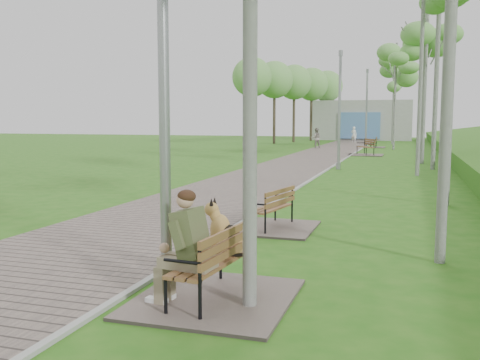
% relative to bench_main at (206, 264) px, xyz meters
% --- Properties ---
extents(ground, '(120.00, 120.00, 0.00)m').
position_rel_bench_main_xyz_m(ground, '(-0.98, 0.22, -0.44)').
color(ground, '#266314').
rests_on(ground, ground).
extents(walkway, '(3.50, 67.00, 0.04)m').
position_rel_bench_main_xyz_m(walkway, '(-2.73, 21.72, -0.42)').
color(walkway, '#645751').
rests_on(walkway, ground).
extents(kerb, '(0.10, 67.00, 0.05)m').
position_rel_bench_main_xyz_m(kerb, '(-0.98, 21.72, -0.41)').
color(kerb, '#999993').
rests_on(kerb, ground).
extents(building_north, '(10.00, 5.20, 4.00)m').
position_rel_bench_main_xyz_m(building_north, '(-2.48, 51.19, 1.56)').
color(building_north, '#9E9E99').
rests_on(building_north, ground).
extents(bench_main, '(1.78, 1.98, 1.55)m').
position_rel_bench_main_xyz_m(bench_main, '(0.00, 0.00, 0.00)').
color(bench_main, '#645751').
rests_on(bench_main, ground).
extents(bench_second, '(1.61, 1.79, 0.99)m').
position_rel_bench_main_xyz_m(bench_second, '(-0.30, 4.27, -0.26)').
color(bench_second, '#645751').
rests_on(bench_second, ground).
extents(bench_third, '(1.97, 2.19, 1.21)m').
position_rel_bench_main_xyz_m(bench_third, '(-0.20, 26.63, -0.21)').
color(bench_third, '#645751').
rests_on(bench_third, ground).
extents(bench_far, '(1.62, 1.80, 1.00)m').
position_rel_bench_main_xyz_m(bench_far, '(-0.29, 35.73, -0.25)').
color(bench_far, '#645751').
rests_on(bench_far, ground).
extents(lamp_post_near, '(0.22, 0.22, 5.65)m').
position_rel_bench_main_xyz_m(lamp_post_near, '(-0.53, 0.07, 2.21)').
color(lamp_post_near, gray).
rests_on(lamp_post_near, ground).
extents(lamp_post_second, '(0.19, 0.19, 4.97)m').
position_rel_bench_main_xyz_m(lamp_post_second, '(-0.59, 17.12, 1.89)').
color(lamp_post_second, gray).
rests_on(lamp_post_second, ground).
extents(lamp_post_third, '(0.23, 0.23, 5.84)m').
position_rel_bench_main_xyz_m(lamp_post_third, '(-0.87, 35.69, 2.29)').
color(lamp_post_third, gray).
rests_on(lamp_post_third, ground).
extents(pedestrian_near, '(0.62, 0.52, 1.46)m').
position_rel_bench_main_xyz_m(pedestrian_near, '(-2.48, 43.25, 0.30)').
color(pedestrian_near, white).
rests_on(pedestrian_near, ground).
extents(pedestrian_far, '(0.88, 0.79, 1.49)m').
position_rel_bench_main_xyz_m(pedestrian_far, '(-4.18, 32.94, 0.31)').
color(pedestrian_far, gray).
rests_on(pedestrian_far, ground).
extents(birch_mid_c, '(2.46, 2.46, 7.90)m').
position_rel_bench_main_xyz_m(birch_mid_c, '(2.78, 21.79, 5.77)').
color(birch_mid_c, silver).
rests_on(birch_mid_c, ground).
extents(birch_far_a, '(2.44, 2.44, 9.25)m').
position_rel_bench_main_xyz_m(birch_far_a, '(2.86, 21.31, 6.83)').
color(birch_far_a, silver).
rests_on(birch_far_a, ground).
extents(birch_far_b, '(2.56, 2.56, 7.62)m').
position_rel_bench_main_xyz_m(birch_far_b, '(1.22, 33.20, 5.55)').
color(birch_far_b, silver).
rests_on(birch_far_b, ground).
extents(birch_distant_a, '(2.48, 2.48, 7.54)m').
position_rel_bench_main_xyz_m(birch_distant_a, '(0.88, 41.49, 5.48)').
color(birch_distant_a, silver).
rests_on(birch_distant_a, ground).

